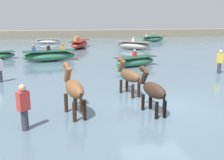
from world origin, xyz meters
name	(u,v)px	position (x,y,z in m)	size (l,w,h in m)	color
ground_plane	(160,113)	(0.00, 0.00, 0.00)	(120.00, 120.00, 0.00)	#84755B
water_surface	(110,63)	(0.00, 10.00, 0.14)	(90.00, 90.00, 0.28)	slate
horse_lead_dark_bay	(153,91)	(-0.54, -0.68, 1.05)	(0.67, 1.64, 1.77)	#382319
horse_trailing_bay	(129,76)	(-0.78, 1.55, 1.05)	(0.82, 1.62, 1.77)	brown
horse_flank_chestnut	(74,90)	(-3.11, -0.36, 1.14)	(0.78, 1.77, 1.92)	brown
boat_near_starboard	(134,45)	(3.66, 16.56, 0.67)	(3.60, 3.37, 1.25)	#B2AD9E
boat_distant_east	(153,39)	(8.39, 24.32, 0.62)	(3.72, 2.26, 1.13)	#337556
boat_mid_outer	(48,41)	(-5.01, 24.06, 0.56)	(3.05, 1.22, 0.55)	silver
boat_mid_channel	(80,44)	(-1.59, 18.80, 0.68)	(2.57, 4.40, 1.26)	#BC382D
boat_distant_west	(49,56)	(-4.34, 10.81, 0.67)	(4.00, 2.05, 1.25)	#337556
boat_far_inshore	(135,61)	(1.28, 7.72, 0.60)	(3.17, 2.09, 1.10)	#337556
person_onlooker_left	(0,71)	(-6.46, 4.78, 0.87)	(0.36, 0.37, 1.63)	#383842
person_wading_close	(24,111)	(-4.54, -1.28, 0.87)	(0.37, 0.36, 1.63)	#383842
person_wading_mid	(220,63)	(5.34, 4.63, 0.87)	(0.38, 0.34, 1.63)	#383842
far_shoreline	(84,35)	(0.00, 32.21, 0.74)	(80.00, 2.40, 1.48)	gray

